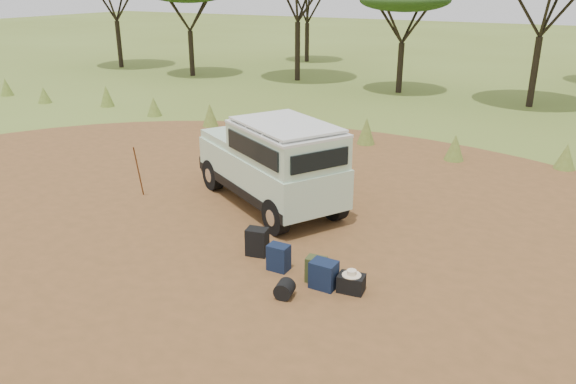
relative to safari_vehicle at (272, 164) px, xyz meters
The scene contains 12 objects.
ground 2.82m from the safari_vehicle, 90.49° to the right, with size 140.00×140.00×0.00m, color #5D6D26.
dirt_clearing 2.82m from the safari_vehicle, 90.49° to the right, with size 23.00×23.00×0.01m, color brown.
grass_fringe 6.09m from the safari_vehicle, 89.12° to the left, with size 36.60×1.60×0.90m.
safari_vehicle is the anchor object (origin of this frame).
walking_staff 3.39m from the safari_vehicle, 159.80° to the right, with size 0.03×0.03×1.41m, color #602E16.
backpack_black 2.76m from the safari_vehicle, 66.33° to the right, with size 0.41×0.30×0.56m, color black.
backpack_navy 3.36m from the safari_vehicle, 57.75° to the right, with size 0.39×0.28×0.51m, color #131E3C.
backpack_olive 3.89m from the safari_vehicle, 47.89° to the right, with size 0.35×0.25×0.48m, color #3B4821.
duffel_navy 4.11m from the safari_vehicle, 46.81° to the right, with size 0.45×0.34×0.51m, color #131E3C.
hard_case 4.40m from the safari_vehicle, 41.17° to the right, with size 0.45×0.32×0.32m, color black.
stuff_sack 4.35m from the safari_vehicle, 56.97° to the right, with size 0.31×0.31×0.31m, color black.
safari_hat 4.37m from the safari_vehicle, 41.17° to the right, with size 0.34×0.34×0.10m.
Camera 1 is at (6.45, -8.27, 5.11)m, focal length 35.00 mm.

